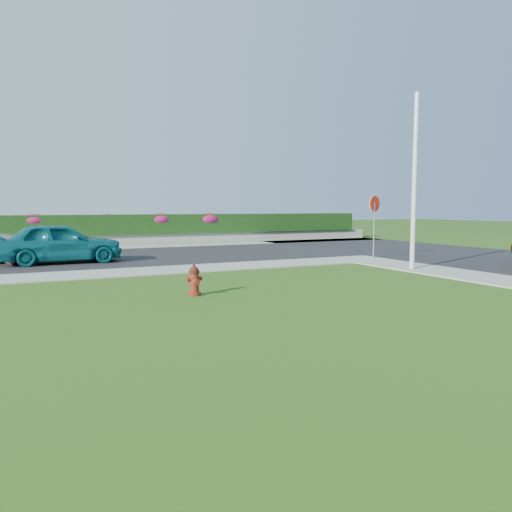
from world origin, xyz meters
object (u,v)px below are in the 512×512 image
sedan_teal (60,243)px  fire_hydrant (194,281)px  utility_pole (414,182)px  stop_sign (374,211)px

sedan_teal → fire_hydrant: bearing=-166.4°
fire_hydrant → sedan_teal: (-2.30, 8.47, 0.44)m
fire_hydrant → utility_pole: 8.76m
utility_pole → sedan_teal: bearing=146.5°
sedan_teal → stop_sign: stop_sign is taller
stop_sign → utility_pole: bearing=-99.6°
fire_hydrant → utility_pole: bearing=6.6°
sedan_teal → utility_pole: utility_pole is taller
utility_pole → stop_sign: size_ratio=2.25×
utility_pole → stop_sign: 3.63m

